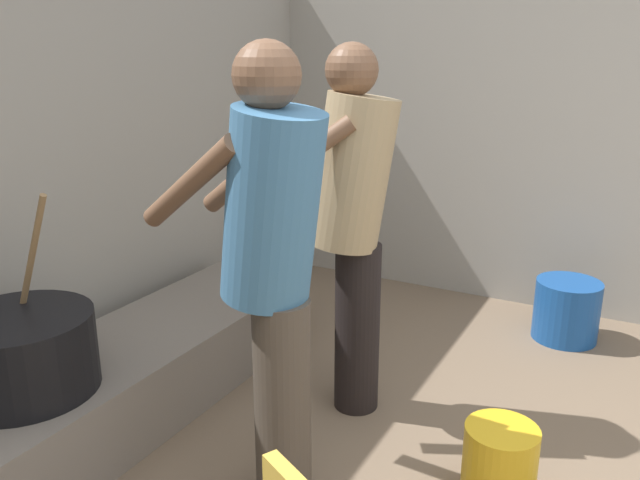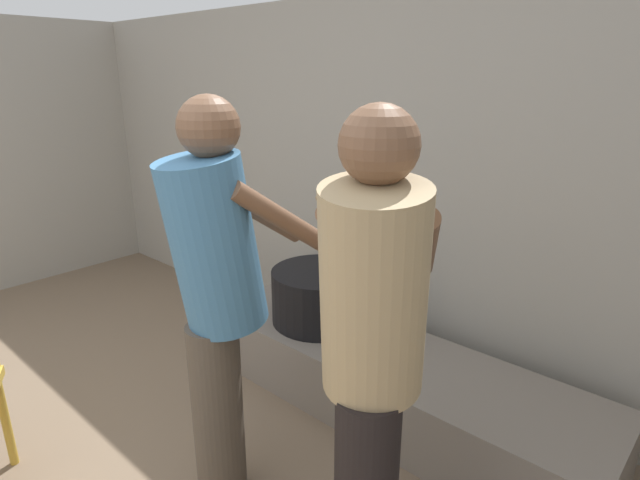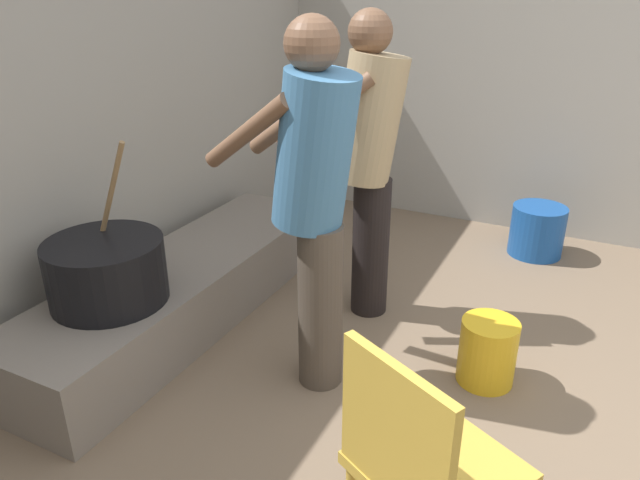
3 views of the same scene
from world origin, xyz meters
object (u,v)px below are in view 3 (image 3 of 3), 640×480
Objects in this scene: cook_in_tan_shirt at (368,152)px; bucket_blue_plastic at (537,231)px; bucket_yellow_plastic at (487,352)px; chair_yellow at (423,469)px; cook_in_blue_shirt at (314,192)px; cooking_pot_main at (107,271)px.

cook_in_tan_shirt reaches higher than bucket_blue_plastic.
cook_in_tan_shirt is at bearing 65.58° from bucket_yellow_plastic.
cook_in_tan_shirt is at bearing 27.83° from chair_yellow.
chair_yellow is at bearing -137.60° from cook_in_blue_shirt.
cook_in_tan_shirt is at bearing -41.61° from cooking_pot_main.
cooking_pot_main is 1.74m from chair_yellow.
cook_in_tan_shirt is at bearing 147.87° from bucket_blue_plastic.
cooking_pot_main is 1.38m from cook_in_tan_shirt.
cook_in_blue_shirt is (0.31, -0.91, 0.43)m from cooking_pot_main.
bucket_yellow_plastic is (-1.56, 0.00, -0.01)m from bucket_blue_plastic.
cook_in_blue_shirt reaches higher than bucket_blue_plastic.
cooking_pot_main is 0.85× the size of chair_yellow.
cooking_pot_main reaches higher than bucket_yellow_plastic.
bucket_blue_plastic reaches higher than bucket_yellow_plastic.
bucket_yellow_plastic is (0.64, -1.63, -0.34)m from cooking_pot_main.
bucket_yellow_plastic is at bearing -68.64° from cooking_pot_main.
cooking_pot_main is at bearing 72.87° from chair_yellow.
cook_in_tan_shirt is 1.61m from bucket_blue_plastic.
cooking_pot_main is 2.76m from bucket_blue_plastic.
chair_yellow is at bearing -152.17° from cook_in_tan_shirt.
cook_in_tan_shirt is 1.74m from chair_yellow.
cooking_pot_main reaches higher than chair_yellow.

